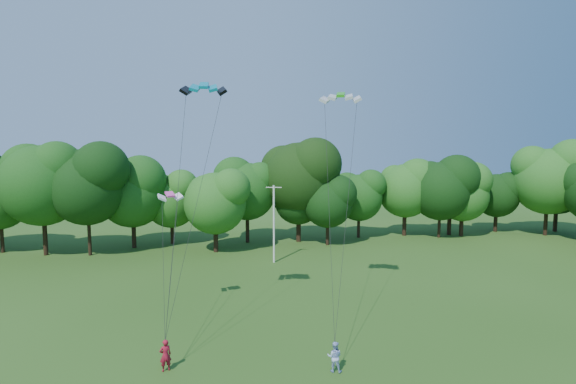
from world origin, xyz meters
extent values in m
cylinder|color=silver|center=(3.25, 27.20, 4.08)|extent=(0.20, 0.20, 8.17)
cube|color=silver|center=(3.25, 27.20, 7.96)|extent=(1.60, 0.48, 0.08)
imported|color=maroon|center=(-5.94, 5.58, 0.89)|extent=(0.75, 0.61, 1.78)
imported|color=#AEC2F2|center=(3.15, 3.88, 0.84)|extent=(0.99, 0.88, 1.69)
cube|color=#057F99|center=(-3.62, 11.21, 16.15)|extent=(2.91, 1.45, 0.59)
cube|color=green|center=(6.14, 13.20, 15.97)|extent=(3.20, 2.25, 0.53)
cube|color=#FF46B5|center=(-6.11, 13.51, 8.90)|extent=(1.86, 1.32, 0.36)
cylinder|color=black|center=(7.91, 36.77, 2.52)|extent=(0.48, 0.48, 5.05)
ellipsoid|color=black|center=(7.91, 36.77, 9.18)|extent=(10.10, 10.10, 11.02)
cylinder|color=black|center=(29.21, 37.48, 1.88)|extent=(0.48, 0.48, 3.76)
ellipsoid|color=#29611D|center=(29.21, 37.48, 6.83)|extent=(7.51, 7.51, 8.19)
camera|label=1|loc=(-3.48, -18.70, 12.32)|focal=28.00mm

